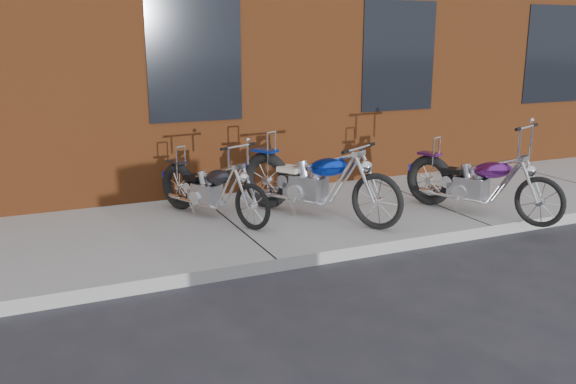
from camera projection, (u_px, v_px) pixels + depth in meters
name	position (u px, v px, depth m)	size (l,w,h in m)	color
ground	(277.00, 272.00, 6.66)	(120.00, 120.00, 0.00)	#2C2B32
sidewalk	(232.00, 228.00, 7.97)	(22.00, 3.00, 0.15)	#A3A3A3
chopper_purple	(477.00, 185.00, 8.24)	(0.98, 2.14, 1.28)	black
chopper_blue	(314.00, 184.00, 8.11)	(1.36, 2.22, 1.09)	black
chopper_third	(211.00, 191.00, 8.08)	(0.95, 1.92, 1.05)	black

